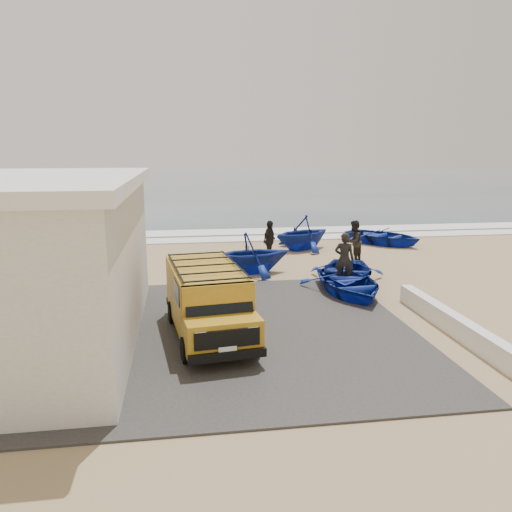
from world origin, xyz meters
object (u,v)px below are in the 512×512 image
boat_near_right (346,274)px  boat_mid_left (251,253)px  parapet (453,324)px  van (208,299)px  fisherman_front (344,259)px  boat_far_right (383,236)px  fisherman_middle (354,241)px  boat_near_left (348,283)px  boat_far_left (302,233)px  fisherman_back (269,241)px

boat_near_right → boat_mid_left: (-3.26, 2.15, 0.43)m
parapet → boat_mid_left: (-4.55, 7.41, 0.56)m
van → boat_near_right: bearing=32.8°
boat_mid_left → fisherman_front: fisherman_front is taller
boat_far_right → fisherman_middle: (-2.96, -3.81, 0.51)m
boat_near_left → boat_near_right: size_ratio=0.96×
van → boat_far_left: 12.22m
boat_near_left → boat_far_left: bearing=84.4°
parapet → boat_far_right: (3.18, 12.58, 0.15)m
boat_near_left → van: bearing=-150.9°
boat_near_right → parapet: bearing=-55.9°
van → boat_near_left: (4.99, 3.21, -0.65)m
van → fisherman_front: bearing=32.9°
fisherman_middle → fisherman_front: bearing=20.0°
van → boat_far_right: bearing=43.0°
boat_near_left → boat_mid_left: boat_mid_left is taller
boat_far_right → fisherman_back: fisherman_back is taller
boat_mid_left → fisherman_middle: (4.77, 1.37, 0.10)m
fisherman_front → fisherman_middle: size_ratio=1.05×
van → boat_near_right: size_ratio=1.19×
fisherman_front → fisherman_back: 4.89m
boat_near_left → boat_near_right: bearing=71.6°
boat_near_left → boat_far_right: size_ratio=0.94×
van → boat_mid_left: van is taller
parapet → fisherman_middle: (0.22, 8.78, 0.66)m
boat_mid_left → fisherman_middle: fisherman_middle is taller
parapet → fisherman_front: 5.42m
boat_mid_left → boat_far_right: 9.32m
fisherman_middle → boat_far_left: bearing=-108.0°
parapet → boat_near_left: (-1.63, 3.99, 0.12)m
fisherman_back → parapet: bearing=-125.3°
boat_near_right → boat_far_left: 6.57m
boat_mid_left → boat_near_right: bearing=-133.4°
boat_near_left → fisherman_middle: fisherman_middle is taller
boat_far_left → fisherman_back: 2.97m
van → fisherman_back: size_ratio=2.60×
boat_mid_left → fisherman_middle: 4.96m
parapet → fisherman_middle: 8.80m
boat_near_left → boat_mid_left: 4.52m
boat_mid_left → boat_far_left: size_ratio=0.97×
parapet → fisherman_back: size_ratio=3.31×
boat_mid_left → fisherman_back: fisherman_back is taller
parapet → boat_near_left: size_ratio=1.57×
boat_mid_left → boat_far_right: boat_mid_left is taller
fisherman_front → boat_mid_left: bearing=-11.1°
boat_mid_left → boat_far_right: (7.74, 5.18, -0.42)m
boat_near_left → boat_mid_left: (-2.92, 3.42, 0.44)m
boat_near_left → fisherman_middle: bearing=65.2°
boat_near_right → fisherman_middle: bearing=87.0°
boat_near_left → fisherman_middle: size_ratio=2.05×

